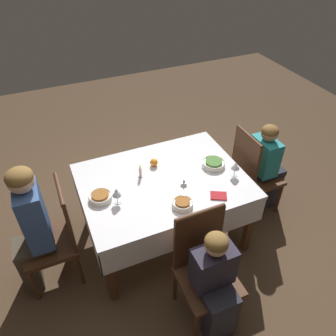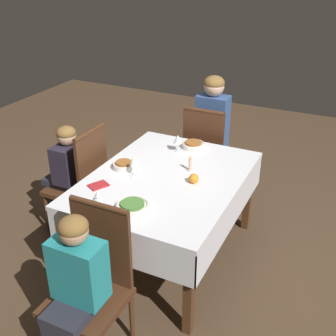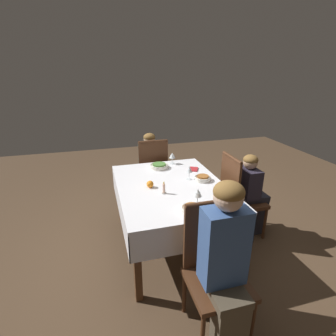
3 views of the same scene
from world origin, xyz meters
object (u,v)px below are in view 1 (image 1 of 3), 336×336
(person_child_teal, at_px, (267,164))
(wine_glass_south, at_px, (184,183))
(chair_south, at_px, (204,265))
(person_child_dark, at_px, (216,283))
(person_adult_denim, at_px, (30,225))
(dining_table, at_px, (163,187))
(bowl_west, at_px, (100,197))
(chair_east, at_px, (252,171))
(bowl_east, at_px, (214,163))
(bowl_south, at_px, (183,203))
(orange_fruit, at_px, (154,162))
(napkin_red_folded, at_px, (219,196))
(chair_west, at_px, (56,233))
(candle_centerpiece, at_px, (140,173))
(wine_glass_east, at_px, (235,166))
(wine_glass_west, at_px, (117,193))

(person_child_teal, bearing_deg, wine_glass_south, 101.87)
(chair_south, distance_m, person_child_dark, 0.18)
(person_adult_denim, xyz_separation_m, wine_glass_south, (1.23, -0.19, 0.15))
(dining_table, bearing_deg, bowl_west, -177.77)
(chair_east, distance_m, person_adult_denim, 2.12)
(chair_south, height_order, person_child_teal, person_child_teal)
(person_child_teal, height_order, person_child_dark, person_child_teal)
(bowl_east, bearing_deg, bowl_west, -179.01)
(bowl_west, bearing_deg, bowl_south, -29.96)
(orange_fruit, height_order, napkin_red_folded, orange_fruit)
(chair_west, xyz_separation_m, napkin_red_folded, (1.32, -0.33, 0.22))
(chair_east, xyz_separation_m, person_adult_denim, (-2.12, -0.04, 0.18))
(dining_table, xyz_separation_m, wine_glass_south, (0.09, -0.23, 0.20))
(chair_west, xyz_separation_m, bowl_east, (1.49, 0.04, 0.24))
(chair_south, height_order, bowl_west, chair_south)
(chair_west, distance_m, bowl_south, 1.07)
(person_adult_denim, bearing_deg, bowl_west, 92.27)
(person_adult_denim, bearing_deg, candle_centerpiece, 99.68)
(bowl_east, distance_m, orange_fruit, 0.56)
(wine_glass_east, height_order, napkin_red_folded, wine_glass_east)
(dining_table, xyz_separation_m, chair_east, (0.98, -0.01, -0.13))
(chair_south, bearing_deg, napkin_red_folded, 50.44)
(chair_west, xyz_separation_m, wine_glass_south, (1.07, -0.19, 0.33))
(bowl_west, bearing_deg, person_child_teal, 0.50)
(chair_east, bearing_deg, wine_glass_east, 117.06)
(person_adult_denim, relative_size, bowl_west, 6.40)
(dining_table, height_order, chair_south, chair_south)
(bowl_east, xyz_separation_m, orange_fruit, (-0.51, 0.22, 0.01))
(person_child_dark, bearing_deg, chair_south, 90.00)
(bowl_east, xyz_separation_m, napkin_red_folded, (-0.16, -0.38, -0.02))
(bowl_west, height_order, orange_fruit, orange_fruit)
(wine_glass_west, bearing_deg, chair_east, 4.24)
(bowl_south, bearing_deg, orange_fruit, 92.27)
(dining_table, bearing_deg, person_child_teal, -0.35)
(dining_table, distance_m, bowl_west, 0.58)
(dining_table, bearing_deg, chair_west, -177.38)
(bowl_west, bearing_deg, dining_table, 2.23)
(orange_fruit, bearing_deg, wine_glass_west, -143.15)
(bowl_west, distance_m, napkin_red_folded, 0.98)
(candle_centerpiece, bearing_deg, wine_glass_south, -53.65)
(person_adult_denim, distance_m, wine_glass_east, 1.76)
(chair_east, bearing_deg, bowl_south, 110.30)
(chair_south, xyz_separation_m, napkin_red_folded, (0.34, 0.42, 0.22))
(wine_glass_west, distance_m, candle_centerpiece, 0.37)
(person_child_dark, bearing_deg, person_adult_denim, 140.75)
(wine_glass_west, relative_size, wine_glass_east, 1.02)
(chair_east, relative_size, bowl_south, 5.72)
(chair_east, relative_size, wine_glass_west, 6.69)
(person_child_dark, relative_size, wine_glass_west, 6.64)
(wine_glass_west, relative_size, orange_fruit, 2.06)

